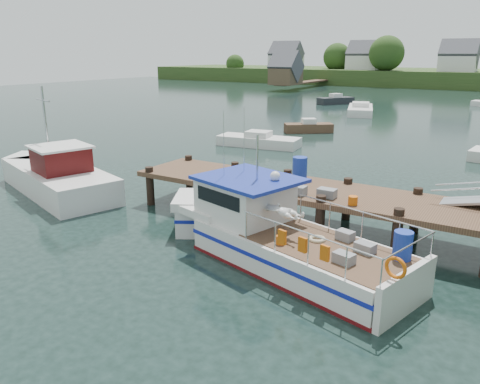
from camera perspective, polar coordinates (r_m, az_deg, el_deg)
The scene contains 7 objects.
ground_plane at distance 17.87m, azimuth 5.28°, elevation -3.31°, with size 160.00×160.00×0.00m, color black.
lobster_boat at distance 14.30m, azimuth 3.80°, elevation -5.02°, with size 9.20×4.63×4.45m.
work_boat at distance 22.83m, azimuth -21.59°, elevation 1.94°, with size 8.85×4.84×4.68m.
moored_rowboat at distance 37.78m, azimuth 8.35°, elevation 7.83°, with size 3.76×3.29×1.09m.
moored_a at distance 31.76m, azimuth 2.27°, elevation 6.29°, with size 5.75×2.62×1.02m.
moored_d at distance 50.51m, azimuth 14.46°, elevation 9.71°, with size 4.33×7.36×1.19m.
moored_e at distance 59.75m, azimuth 11.57°, elevation 10.92°, with size 3.82×4.67×1.26m.
Camera 1 is at (7.46, -15.06, 6.07)m, focal length 35.00 mm.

